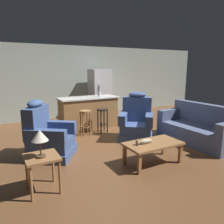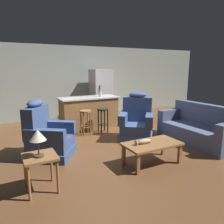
{
  "view_description": "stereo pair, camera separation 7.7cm",
  "coord_description": "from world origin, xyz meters",
  "px_view_note": "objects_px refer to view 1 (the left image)",
  "views": [
    {
      "loc": [
        -2.52,
        -4.72,
        1.85
      ],
      "look_at": [
        0.03,
        -0.1,
        0.75
      ],
      "focal_mm": 35.0,
      "sensor_mm": 36.0,
      "label": 1
    },
    {
      "loc": [
        -2.45,
        -4.76,
        1.85
      ],
      "look_at": [
        0.03,
        -0.1,
        0.75
      ],
      "focal_mm": 35.0,
      "sensor_mm": 36.0,
      "label": 2
    }
  ],
  "objects_px": {
    "recliner_near_lamp": "(48,137)",
    "kitchen_island": "(88,112)",
    "refrigerator": "(100,93)",
    "fish_figurine": "(144,142)",
    "couch": "(198,129)",
    "table_lamp": "(40,137)",
    "recliner_near_island": "(136,122)",
    "bottle_tall_green": "(100,94)",
    "coffee_table": "(153,145)",
    "bar_stool_left": "(85,118)",
    "end_table": "(42,162)",
    "bar_stool_right": "(103,116)"
  },
  "relations": [
    {
      "from": "table_lamp",
      "to": "kitchen_island",
      "type": "distance_m",
      "value": 3.6
    },
    {
      "from": "kitchen_island",
      "to": "bar_stool_left",
      "type": "height_order",
      "value": "kitchen_island"
    },
    {
      "from": "end_table",
      "to": "bar_stool_left",
      "type": "xyz_separation_m",
      "value": [
        1.61,
        2.31,
        0.01
      ]
    },
    {
      "from": "recliner_near_lamp",
      "to": "bottle_tall_green",
      "type": "relative_size",
      "value": 5.89
    },
    {
      "from": "table_lamp",
      "to": "coffee_table",
      "type": "bearing_deg",
      "value": 0.04
    },
    {
      "from": "bar_stool_right",
      "to": "coffee_table",
      "type": "bearing_deg",
      "value": -91.99
    },
    {
      "from": "end_table",
      "to": "refrigerator",
      "type": "relative_size",
      "value": 0.32
    },
    {
      "from": "fish_figurine",
      "to": "recliner_near_island",
      "type": "xyz_separation_m",
      "value": [
        0.8,
        1.41,
        -0.04
      ]
    },
    {
      "from": "end_table",
      "to": "recliner_near_lamp",
      "type": "bearing_deg",
      "value": 73.94
    },
    {
      "from": "end_table",
      "to": "couch",
      "type": "bearing_deg",
      "value": 6.0
    },
    {
      "from": "end_table",
      "to": "table_lamp",
      "type": "distance_m",
      "value": 0.41
    },
    {
      "from": "bar_stool_right",
      "to": "bottle_tall_green",
      "type": "distance_m",
      "value": 0.78
    },
    {
      "from": "recliner_near_lamp",
      "to": "bottle_tall_green",
      "type": "bearing_deg",
      "value": 73.76
    },
    {
      "from": "couch",
      "to": "recliner_near_lamp",
      "type": "height_order",
      "value": "recliner_near_lamp"
    },
    {
      "from": "coffee_table",
      "to": "end_table",
      "type": "height_order",
      "value": "end_table"
    },
    {
      "from": "fish_figurine",
      "to": "end_table",
      "type": "xyz_separation_m",
      "value": [
        -1.88,
        -0.0,
        -0.0
      ]
    },
    {
      "from": "table_lamp",
      "to": "recliner_near_lamp",
      "type": "bearing_deg",
      "value": 73.74
    },
    {
      "from": "fish_figurine",
      "to": "recliner_near_island",
      "type": "relative_size",
      "value": 0.28
    },
    {
      "from": "table_lamp",
      "to": "bottle_tall_green",
      "type": "bearing_deg",
      "value": 50.89
    },
    {
      "from": "coffee_table",
      "to": "couch",
      "type": "height_order",
      "value": "couch"
    },
    {
      "from": "end_table",
      "to": "bar_stool_left",
      "type": "height_order",
      "value": "bar_stool_left"
    },
    {
      "from": "table_lamp",
      "to": "bar_stool_right",
      "type": "xyz_separation_m",
      "value": [
        2.16,
        2.34,
        -0.4
      ]
    },
    {
      "from": "couch",
      "to": "end_table",
      "type": "height_order",
      "value": "couch"
    },
    {
      "from": "fish_figurine",
      "to": "bottle_tall_green",
      "type": "xyz_separation_m",
      "value": [
        0.43,
        2.82,
        0.56
      ]
    },
    {
      "from": "table_lamp",
      "to": "bar_stool_left",
      "type": "relative_size",
      "value": 0.6
    },
    {
      "from": "recliner_near_island",
      "to": "recliner_near_lamp",
      "type": "bearing_deg",
      "value": -48.25
    },
    {
      "from": "fish_figurine",
      "to": "couch",
      "type": "relative_size",
      "value": 0.18
    },
    {
      "from": "kitchen_island",
      "to": "couch",
      "type": "bearing_deg",
      "value": -53.73
    },
    {
      "from": "couch",
      "to": "bar_stool_left",
      "type": "bearing_deg",
      "value": -42.7
    },
    {
      "from": "recliner_near_island",
      "to": "kitchen_island",
      "type": "relative_size",
      "value": 0.67
    },
    {
      "from": "fish_figurine",
      "to": "end_table",
      "type": "height_order",
      "value": "end_table"
    },
    {
      "from": "recliner_near_island",
      "to": "bottle_tall_green",
      "type": "relative_size",
      "value": 5.89
    },
    {
      "from": "bar_stool_right",
      "to": "bottle_tall_green",
      "type": "height_order",
      "value": "bottle_tall_green"
    },
    {
      "from": "couch",
      "to": "end_table",
      "type": "distance_m",
      "value": 3.86
    },
    {
      "from": "kitchen_island",
      "to": "refrigerator",
      "type": "height_order",
      "value": "refrigerator"
    },
    {
      "from": "recliner_near_island",
      "to": "table_lamp",
      "type": "xyz_separation_m",
      "value": [
        -2.7,
        -1.44,
        0.45
      ]
    },
    {
      "from": "couch",
      "to": "bar_stool_left",
      "type": "xyz_separation_m",
      "value": [
        -2.22,
        1.91,
        0.13
      ]
    },
    {
      "from": "couch",
      "to": "recliner_near_lamp",
      "type": "relative_size",
      "value": 1.61
    },
    {
      "from": "bar_stool_right",
      "to": "refrigerator",
      "type": "xyz_separation_m",
      "value": [
        0.8,
        1.83,
        0.41
      ]
    },
    {
      "from": "coffee_table",
      "to": "bottle_tall_green",
      "type": "height_order",
      "value": "bottle_tall_green"
    },
    {
      "from": "kitchen_island",
      "to": "bar_stool_left",
      "type": "distance_m",
      "value": 0.73
    },
    {
      "from": "end_table",
      "to": "bar_stool_right",
      "type": "distance_m",
      "value": 3.15
    },
    {
      "from": "table_lamp",
      "to": "couch",
      "type": "bearing_deg",
      "value": 6.46
    },
    {
      "from": "bar_stool_left",
      "to": "bar_stool_right",
      "type": "relative_size",
      "value": 1.0
    },
    {
      "from": "couch",
      "to": "end_table",
      "type": "xyz_separation_m",
      "value": [
        -3.84,
        -0.4,
        0.12
      ]
    },
    {
      "from": "recliner_near_island",
      "to": "kitchen_island",
      "type": "distance_m",
      "value": 1.69
    },
    {
      "from": "recliner_near_lamp",
      "to": "kitchen_island",
      "type": "relative_size",
      "value": 0.67
    },
    {
      "from": "end_table",
      "to": "bar_stool_right",
      "type": "height_order",
      "value": "bar_stool_right"
    },
    {
      "from": "fish_figurine",
      "to": "bar_stool_left",
      "type": "relative_size",
      "value": 0.5
    },
    {
      "from": "couch",
      "to": "recliner_near_island",
      "type": "bearing_deg",
      "value": -43.13
    }
  ]
}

